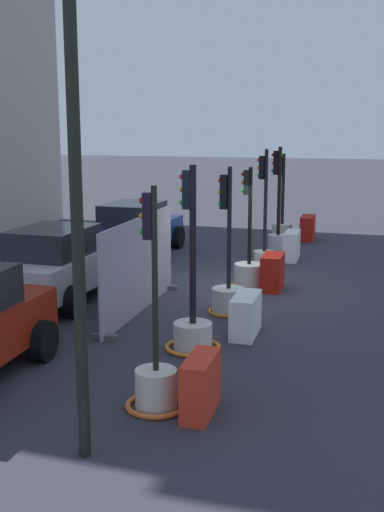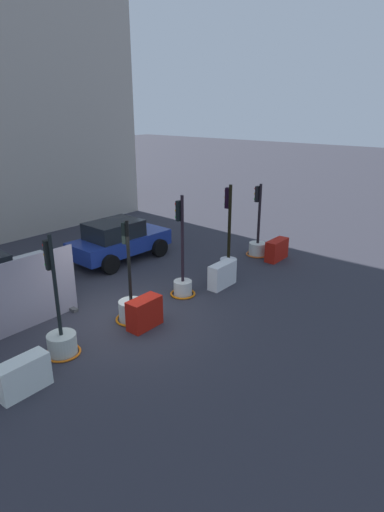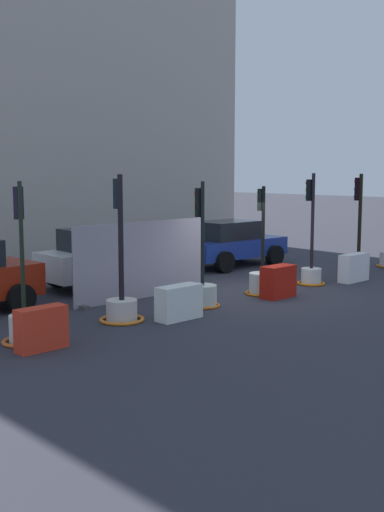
{
  "view_description": "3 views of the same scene",
  "coord_description": "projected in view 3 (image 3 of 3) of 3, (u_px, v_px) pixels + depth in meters",
  "views": [
    {
      "loc": [
        -15.4,
        -3.06,
        3.97
      ],
      "look_at": [
        -2.39,
        0.54,
        1.22
      ],
      "focal_mm": 46.07,
      "sensor_mm": 36.0,
      "label": 1
    },
    {
      "loc": [
        -7.11,
        -8.4,
        5.77
      ],
      "look_at": [
        2.45,
        -0.47,
        1.33
      ],
      "focal_mm": 29.46,
      "sensor_mm": 36.0,
      "label": 2
    },
    {
      "loc": [
        -13.24,
        -11.33,
        3.36
      ],
      "look_at": [
        -1.91,
        0.51,
        1.16
      ],
      "focal_mm": 45.06,
      "sensor_mm": 36.0,
      "label": 3
    }
  ],
  "objects": [
    {
      "name": "traffic_light_4",
      "position": [
        311.0,
        266.0,
        18.93
      ],
      "size": [
        0.82,
        0.82,
        3.27
      ],
      "color": "silver",
      "rests_on": "ground_plane"
    },
    {
      "name": "traffic_light_5",
      "position": [
        358.0,
        253.0,
        20.64
      ],
      "size": [
        0.61,
        0.61,
        3.24
      ],
      "color": "silver",
      "rests_on": "ground_plane"
    },
    {
      "name": "construction_barrier_2",
      "position": [
        278.0,
        282.0,
        16.98
      ],
      "size": [
        1.0,
        0.48,
        0.85
      ],
      "color": "#B0180D",
      "rests_on": "ground_plane"
    },
    {
      "name": "building_main_facade",
      "position": [
        26.0,
        38.0,
        26.37
      ],
      "size": [
        18.06,
        7.79,
        17.45
      ],
      "color": "#AFA69A",
      "rests_on": "ground_plane"
    },
    {
      "name": "site_fence_panel",
      "position": [
        142.0,
        262.0,
        16.85
      ],
      "size": [
        4.3,
        0.5,
        2.03
      ],
      "color": "#9D94A3",
      "rests_on": "ground_plane"
    },
    {
      "name": "car_blue_estate",
      "position": [
        230.0,
        243.0,
        22.46
      ],
      "size": [
        4.09,
        2.18,
        1.61
      ],
      "color": "navy",
      "rests_on": "ground_plane"
    },
    {
      "name": "car_white_van",
      "position": [
        110.0,
        257.0,
        18.62
      ],
      "size": [
        4.38,
        2.12,
        1.71
      ],
      "color": "silver",
      "rests_on": "ground_plane"
    },
    {
      "name": "construction_barrier_3",
      "position": [
        354.0,
        268.0,
        19.45
      ],
      "size": [
        1.15,
        0.41,
        0.84
      ],
      "color": "white",
      "rests_on": "ground_plane"
    },
    {
      "name": "traffic_light_3",
      "position": [
        262.0,
        279.0,
        17.44
      ],
      "size": [
        0.94,
        0.94,
        2.93
      ],
      "color": "silver",
      "rests_on": "ground_plane"
    },
    {
      "name": "traffic_light_0",
      "position": [
        24.0,
        321.0,
        12.49
      ],
      "size": [
        0.89,
        0.89,
        3.15
      ],
      "color": "silver",
      "rests_on": "ground_plane"
    },
    {
      "name": "construction_barrier_0",
      "position": [
        41.0,
        329.0,
        12.02
      ],
      "size": [
        0.99,
        0.38,
        0.82
      ],
      "color": "red",
      "rests_on": "ground_plane"
    },
    {
      "name": "ground_plane",
      "position": [
        255.0,
        293.0,
        17.63
      ],
      "size": [
        120.0,
        120.0,
        0.0
      ],
      "primitive_type": "plane",
      "color": "#2E2E38"
    },
    {
      "name": "traffic_light_2",
      "position": [
        202.0,
        289.0,
        15.88
      ],
      "size": [
        0.87,
        0.87,
        3.09
      ],
      "color": "beige",
      "rests_on": "ground_plane"
    },
    {
      "name": "construction_barrier_1",
      "position": [
        179.0,
        302.0,
        14.49
      ],
      "size": [
        1.11,
        0.45,
        0.78
      ],
      "color": "white",
      "rests_on": "ground_plane"
    },
    {
      "name": "traffic_light_1",
      "position": [
        122.0,
        300.0,
        14.3
      ],
      "size": [
        1.01,
        1.01,
        3.27
      ],
      "color": "beige",
      "rests_on": "ground_plane"
    }
  ]
}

